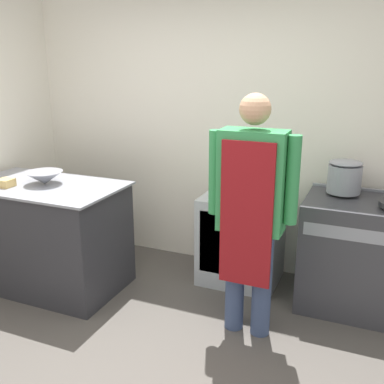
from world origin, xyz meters
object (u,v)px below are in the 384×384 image
object	(u,v)px
mixing_bowl	(44,178)
plastic_tub	(6,183)
stove	(365,256)
fridge_unit	(241,239)
person_cook	(251,204)
stock_pot	(345,176)

from	to	relation	value
mixing_bowl	plastic_tub	world-z (taller)	mixing_bowl
stove	fridge_unit	distance (m)	1.05
person_cook	stock_pot	world-z (taller)	person_cook
fridge_unit	mixing_bowl	size ratio (longest dim) A/B	2.53
stove	mixing_bowl	size ratio (longest dim) A/B	3.07
mixing_bowl	stock_pot	distance (m)	2.49
mixing_bowl	stove	bearing A→B (deg)	14.13
mixing_bowl	plastic_tub	size ratio (longest dim) A/B	2.64
plastic_tub	stock_pot	xyz separation A→B (m)	(2.61, 0.96, 0.09)
person_cook	stock_pot	distance (m)	0.97
person_cook	stock_pot	size ratio (longest dim) A/B	6.54
fridge_unit	stock_pot	world-z (taller)	stock_pot
fridge_unit	stock_pot	distance (m)	1.06
stove	person_cook	size ratio (longest dim) A/B	0.55
fridge_unit	person_cook	bearing A→B (deg)	-69.54
fridge_unit	person_cook	xyz separation A→B (m)	(0.28, -0.76, 0.60)
mixing_bowl	stock_pot	size ratio (longest dim) A/B	1.18
fridge_unit	stock_pot	xyz separation A→B (m)	(0.83, 0.04, 0.66)
person_cook	stock_pot	xyz separation A→B (m)	(0.54, 0.80, 0.06)
plastic_tub	person_cook	bearing A→B (deg)	4.31
mixing_bowl	plastic_tub	bearing A→B (deg)	-141.67
fridge_unit	mixing_bowl	distance (m)	1.80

